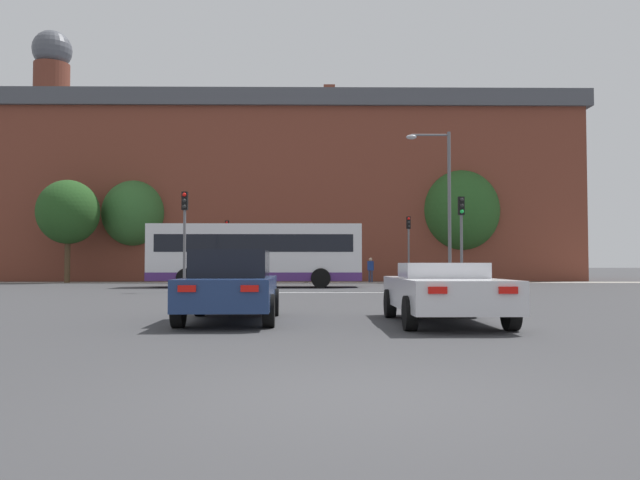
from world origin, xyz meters
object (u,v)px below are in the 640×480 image
object	(u,v)px
traffic_light_far_left	(227,241)
traffic_light_far_right	(409,238)
car_roadster_right	(444,291)
traffic_light_near_left	(185,225)
traffic_light_near_right	(461,228)
bus_crossing_lead	(256,254)
street_lamp_junction	(442,193)
pedestrian_waiting	(307,268)
pedestrian_walking_east	(371,268)
car_saloon_left	(231,285)

from	to	relation	value
traffic_light_far_left	traffic_light_far_right	size ratio (longest dim) A/B	0.94
car_roadster_right	traffic_light_near_left	size ratio (longest dim) A/B	1.05
traffic_light_near_right	traffic_light_far_right	xyz separation A→B (m)	(-0.27, 13.21, 0.09)
bus_crossing_lead	street_lamp_junction	world-z (taller)	street_lamp_junction
bus_crossing_lead	pedestrian_waiting	xyz separation A→B (m)	(2.59, 7.91, -0.81)
traffic_light_near_right	street_lamp_junction	distance (m)	3.06
pedestrian_walking_east	traffic_light_far_left	bearing A→B (deg)	-154.64
traffic_light_near_right	pedestrian_waiting	size ratio (longest dim) A/B	2.52
pedestrian_walking_east	street_lamp_junction	bearing A→B (deg)	-61.28
traffic_light_near_left	car_saloon_left	bearing A→B (deg)	-74.43
car_roadster_right	pedestrian_waiting	world-z (taller)	pedestrian_waiting
traffic_light_far_left	car_saloon_left	bearing A→B (deg)	-81.92
street_lamp_junction	traffic_light_far_right	bearing A→B (deg)	89.75
car_saloon_left	pedestrian_walking_east	distance (m)	29.08
traffic_light_far_left	traffic_light_near_right	world-z (taller)	traffic_light_near_right
traffic_light_far_left	traffic_light_near_right	distance (m)	18.21
traffic_light_far_left	street_lamp_junction	distance (m)	16.31
car_saloon_left	pedestrian_walking_east	xyz separation A→B (m)	(5.61, 28.53, 0.21)
traffic_light_near_right	pedestrian_walking_east	size ratio (longest dim) A/B	2.51
car_saloon_left	pedestrian_walking_east	bearing A→B (deg)	77.34
bus_crossing_lead	traffic_light_far_right	distance (m)	11.81
traffic_light_near_left	pedestrian_waiting	distance (m)	14.81
street_lamp_junction	car_roadster_right	bearing A→B (deg)	-101.72
car_saloon_left	street_lamp_junction	distance (m)	18.41
car_saloon_left	traffic_light_near_right	world-z (taller)	traffic_light_near_right
car_roadster_right	bus_crossing_lead	size ratio (longest dim) A/B	0.42
traffic_light_far_left	traffic_light_near_right	xyz separation A→B (m)	(12.08, -13.63, 0.06)
car_saloon_left	bus_crossing_lead	bearing A→B (deg)	92.18
traffic_light_far_right	pedestrian_walking_east	world-z (taller)	traffic_light_far_right
traffic_light_near_right	traffic_light_near_left	bearing A→B (deg)	179.67
bus_crossing_lead	pedestrian_waiting	distance (m)	8.37
car_saloon_left	pedestrian_waiting	world-z (taller)	pedestrian_waiting
bus_crossing_lead	traffic_light_far_right	bearing A→B (deg)	128.44
pedestrian_waiting	bus_crossing_lead	bearing A→B (deg)	-133.00
bus_crossing_lead	traffic_light_near_right	xyz separation A→B (m)	(9.48, -5.90, 1.03)
traffic_light_near_left	traffic_light_far_left	size ratio (longest dim) A/B	1.08
traffic_light_far_right	pedestrian_walking_east	bearing A→B (deg)	145.44
traffic_light_far_left	pedestrian_waiting	size ratio (longest dim) A/B	2.46
street_lamp_junction	traffic_light_far_left	bearing A→B (deg)	136.51
car_saloon_left	car_roadster_right	distance (m)	4.44
traffic_light_near_left	street_lamp_junction	bearing A→B (deg)	11.57
car_roadster_right	street_lamp_junction	size ratio (longest dim) A/B	0.61
pedestrian_walking_east	traffic_light_near_left	bearing A→B (deg)	-104.40
car_saloon_left	traffic_light_far_right	bearing A→B (deg)	72.05
traffic_light_far_right	pedestrian_waiting	distance (m)	6.91
pedestrian_walking_east	traffic_light_near_right	bearing A→B (deg)	-61.79
pedestrian_waiting	traffic_light_near_right	bearing A→B (deg)	-88.35
car_saloon_left	car_roadster_right	bearing A→B (deg)	-8.19
traffic_light_near_left	pedestrian_waiting	xyz separation A→B (m)	(5.16, 13.74, -1.96)
traffic_light_far_right	pedestrian_waiting	size ratio (longest dim) A/B	2.61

